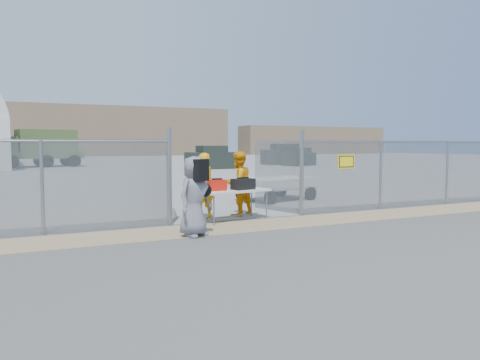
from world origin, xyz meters
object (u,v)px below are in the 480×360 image
folding_table (234,205)px  security_worker_right (238,184)px  visitor (194,196)px  security_worker_left (203,186)px  utility_trailer (276,188)px

folding_table → security_worker_right: (0.50, 0.77, 0.52)m
folding_table → visitor: (-1.70, -1.56, 0.48)m
security_worker_right → visitor: 3.21m
security_worker_left → visitor: (-1.04, -2.15, -0.02)m
security_worker_left → visitor: security_worker_left is taller
folding_table → security_worker_left: 1.02m
security_worker_left → utility_trailer: 5.05m
security_worker_left → folding_table: bearing=130.2°
folding_table → utility_trailer: bearing=34.4°
folding_table → visitor: size_ratio=1.10×
folding_table → visitor: visitor is taller
security_worker_left → utility_trailer: (4.05, 2.97, -0.48)m
utility_trailer → security_worker_left: bearing=-156.3°
security_worker_right → utility_trailer: (2.88, 2.78, -0.50)m
folding_table → utility_trailer: size_ratio=0.54×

